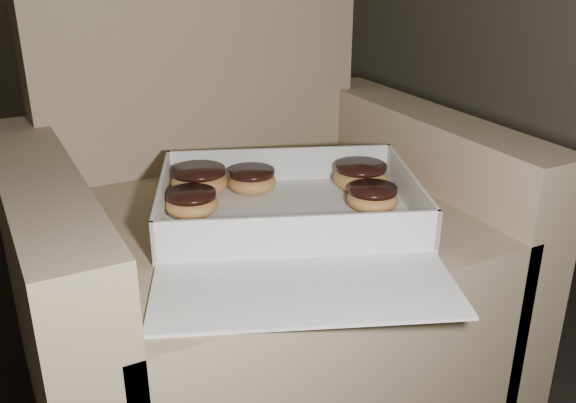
{
  "coord_description": "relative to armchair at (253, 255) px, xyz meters",
  "views": [
    {
      "loc": [
        0.48,
        -1.02,
        0.83
      ],
      "look_at": [
        0.94,
        -0.14,
        0.41
      ],
      "focal_mm": 40.0,
      "sensor_mm": 36.0,
      "label": 1
    }
  ],
  "objects": [
    {
      "name": "armchair",
      "position": [
        0.0,
        0.0,
        0.0
      ],
      "size": [
        0.82,
        0.69,
        0.86
      ],
      "color": "tan",
      "rests_on": "floor"
    },
    {
      "name": "bakery_box",
      "position": [
        0.01,
        -0.14,
        0.13
      ],
      "size": [
        0.57,
        0.61,
        0.07
      ],
      "rotation": [
        0.0,
        0.0,
        -0.39
      ],
      "color": "white",
      "rests_on": "armchair"
    },
    {
      "name": "donut_a",
      "position": [
        0.15,
        -0.16,
        0.15
      ],
      "size": [
        0.09,
        0.09,
        0.04
      ],
      "color": "#E1924E",
      "rests_on": "bakery_box"
    },
    {
      "name": "donut_b",
      "position": [
        -0.13,
        -0.04,
        0.15
      ],
      "size": [
        0.09,
        0.09,
        0.04
      ],
      "color": "#E1924E",
      "rests_on": "bakery_box"
    },
    {
      "name": "donut_c",
      "position": [
        -0.08,
        0.05,
        0.15
      ],
      "size": [
        0.1,
        0.1,
        0.05
      ],
      "color": "#E1924E",
      "rests_on": "bakery_box"
    },
    {
      "name": "donut_d",
      "position": [
        0.19,
        -0.07,
        0.15
      ],
      "size": [
        0.1,
        0.1,
        0.05
      ],
      "color": "#E1924E",
      "rests_on": "bakery_box"
    },
    {
      "name": "donut_e",
      "position": [
        0.01,
        0.01,
        0.15
      ],
      "size": [
        0.09,
        0.09,
        0.04
      ],
      "color": "#E1924E",
      "rests_on": "bakery_box"
    },
    {
      "name": "crumb_a",
      "position": [
        0.05,
        -0.23,
        0.12
      ],
      "size": [
        0.01,
        0.01,
        0.0
      ],
      "primitive_type": "ellipsoid",
      "color": "black",
      "rests_on": "bakery_box"
    },
    {
      "name": "crumb_b",
      "position": [
        0.13,
        -0.17,
        0.12
      ],
      "size": [
        0.01,
        0.01,
        0.0
      ],
      "primitive_type": "ellipsoid",
      "color": "black",
      "rests_on": "bakery_box"
    },
    {
      "name": "crumb_c",
      "position": [
        0.09,
        -0.17,
        0.12
      ],
      "size": [
        0.01,
        0.01,
        0.0
      ],
      "primitive_type": "ellipsoid",
      "color": "black",
      "rests_on": "bakery_box"
    },
    {
      "name": "crumb_d",
      "position": [
        -0.07,
        -0.14,
        0.12
      ],
      "size": [
        0.01,
        0.01,
        0.0
      ],
      "primitive_type": "ellipsoid",
      "color": "black",
      "rests_on": "bakery_box"
    }
  ]
}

